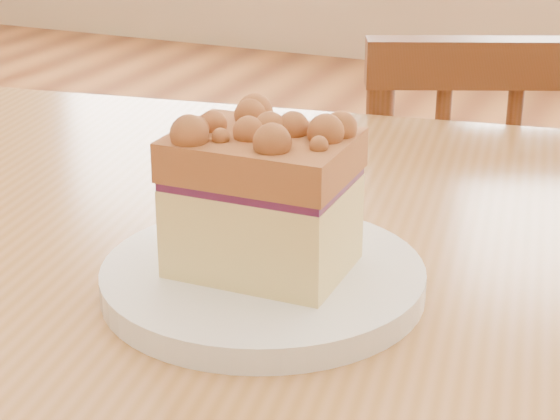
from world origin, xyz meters
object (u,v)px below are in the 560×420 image
cafe_chair_main (473,308)px  plate (263,280)px  cake_slice (264,193)px  cafe_table_main (219,372)px

cafe_chair_main → plate: (-0.02, -0.65, 0.33)m
cake_slice → plate: bearing=-158.9°
cafe_table_main → cake_slice: (0.05, -0.03, 0.17)m
cafe_table_main → cafe_chair_main: (0.07, 0.63, -0.23)m
cafe_table_main → plate: bearing=-36.1°
cafe_table_main → plate: plate is taller
cafe_chair_main → cake_slice: cake_slice is taller
cafe_chair_main → cake_slice: (-0.02, -0.65, 0.40)m
cafe_chair_main → cafe_table_main: bearing=60.5°
plate → cake_slice: 0.07m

